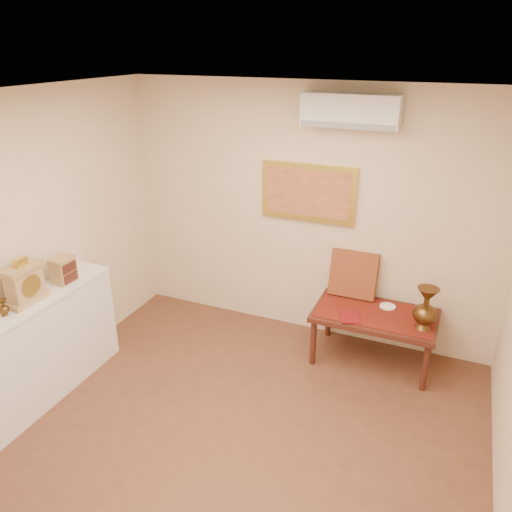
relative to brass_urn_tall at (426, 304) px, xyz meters
The scene contains 15 objects.
floor 2.35m from the brass_urn_tall, 126.54° to the right, with size 4.50×4.50×0.00m, color brown.
ceiling 2.90m from the brass_urn_tall, 126.54° to the right, with size 4.50×4.50×0.00m, color white.
wall_back 1.50m from the brass_urn_tall, 159.85° to the left, with size 4.00×0.02×2.70m, color beige.
brass_urn_small 3.65m from the brass_urn_tall, 149.26° to the right, with size 0.09×0.09×0.19m, color brown, non-canonical shape.
table_cloth 0.54m from the brass_urn_tall, 166.46° to the left, with size 1.14×0.59×0.01m, color maroon.
brass_urn_tall is the anchor object (origin of this frame).
plate 0.52m from the brass_urn_tall, 143.38° to the left, with size 0.16×0.16×0.01m, color white.
menu 0.72m from the brass_urn_tall, behind, with size 0.18×0.25×0.01m, color maroon.
cushion 0.86m from the brass_urn_tall, 152.77° to the left, with size 0.49×0.10×0.49m, color maroon.
display_ledge 3.61m from the brass_urn_tall, 150.57° to the right, with size 0.37×2.02×0.98m.
mantel_clock 3.54m from the brass_urn_tall, 152.62° to the right, with size 0.17×0.36×0.41m.
wooden_chest 3.35m from the brass_urn_tall, 159.09° to the right, with size 0.16×0.21×0.24m.
low_table 0.57m from the brass_urn_tall, 166.46° to the left, with size 1.20×0.70×0.55m.
painting 1.60m from the brass_urn_tall, 160.90° to the left, with size 1.00×0.06×0.60m.
ac_unit 1.91m from the brass_urn_tall, 159.01° to the left, with size 0.90×0.25×0.30m.
Camera 1 is at (1.44, -2.55, 3.04)m, focal length 35.00 mm.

